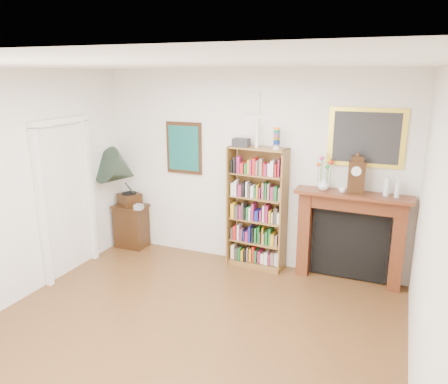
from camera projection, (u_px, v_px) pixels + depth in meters
The scene contains 15 objects.
room at pixel (162, 224), 4.02m from camera, with size 4.51×5.01×2.81m.
door_casing at pixel (66, 185), 5.94m from camera, with size 0.08×1.02×2.17m.
teal_poster at pixel (184, 148), 6.55m from camera, with size 0.58×0.04×0.78m.
small_picture at pixel (251, 102), 5.98m from camera, with size 0.26×0.04×0.30m.
gilt_painting at pixel (366, 138), 5.52m from camera, with size 0.95×0.04×0.75m.
bookshelf at pixel (257, 202), 6.16m from camera, with size 0.84×0.36×2.03m.
side_cabinet at pixel (132, 226), 7.06m from camera, with size 0.51×0.37×0.70m, color black.
fireplace at pixel (351, 229), 5.79m from camera, with size 1.49×0.39×1.25m.
gramophone at pixel (122, 173), 6.71m from camera, with size 0.85×0.92×0.98m.
cd_stack at pixel (139, 207), 6.74m from camera, with size 0.12×0.12×0.08m, color silver.
mantel_clock at pixel (356, 176), 5.53m from camera, with size 0.22×0.14×0.48m.
flower_vase at pixel (324, 184), 5.73m from camera, with size 0.16×0.16×0.17m, color silver.
teacup at pixel (342, 190), 5.62m from camera, with size 0.09×0.09×0.07m, color white.
bottle_left at pixel (387, 187), 5.45m from camera, with size 0.07×0.07×0.24m, color silver.
bottle_right at pixel (397, 190), 5.38m from camera, with size 0.06×0.06×0.20m, color silver.
Camera 1 is at (1.98, -3.30, 2.74)m, focal length 35.00 mm.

